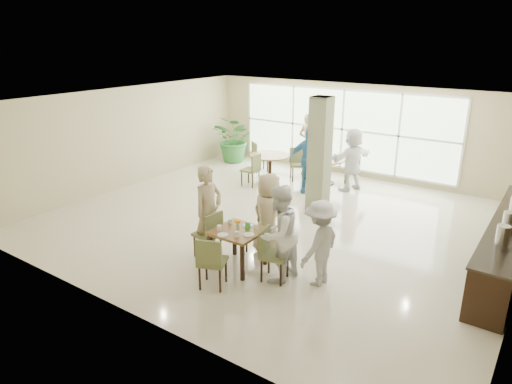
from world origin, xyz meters
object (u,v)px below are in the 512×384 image
Objects in this scene: round_table_right at (325,164)px; teen_standing at (320,243)px; teen_far at (268,214)px; teen_right at (279,234)px; main_table at (238,235)px; adult_standing at (309,144)px; adult_a at (308,160)px; potted_plant at (235,139)px; buffet_counter at (509,241)px; round_table_left at (270,160)px; adult_b at (352,159)px; teen_left at (209,211)px.

teen_standing is (2.52, -5.24, 0.18)m from round_table_right.
teen_right is at bearing 145.61° from teen_far.
main_table is 6.42m from adult_standing.
adult_standing is at bearing -149.62° from teen_right.
adult_a is (-1.04, 4.59, 0.27)m from main_table.
potted_plant is 0.90× the size of teen_right.
round_table_left is at bearing 161.92° from buffet_counter.
teen_right is 0.72m from teen_standing.
buffet_counter reaches higher than round_table_right.
teen_right is 0.92× the size of adult_standing.
buffet_counter is 2.85× the size of teen_far.
potted_plant is 4.52m from adult_b.
adult_standing is (-0.86, 0.58, 0.37)m from round_table_right.
main_table is at bearing -145.60° from buffet_counter.
main_table is 5.65m from round_table_right.
teen_standing is at bearing -49.07° from round_table_left.
teen_right is 6.67m from adult_standing.
main_table is 0.45× the size of adult_standing.
teen_right is at bearing -88.42° from adult_a.
teen_far is at bearing -130.55° from teen_right.
adult_b is 1.87m from adult_standing.
round_table_right is at bearing 67.41° from adult_a.
potted_plant is 0.96× the size of teen_far.
potted_plant is 1.03× the size of teen_standing.
teen_far is at bearing -46.28° from teen_left.
teen_left is at bearing 171.72° from main_table.
round_table_left is 0.63× the size of adult_standing.
round_table_left is 0.73× the size of teen_far.
round_table_left is 6.20m from teen_standing.
main_table is 0.52× the size of teen_far.
round_table_right is at bearing 146.87° from adult_standing.
adult_standing is at bearing -88.69° from adult_b.
teen_right is 5.49m from adult_b.
main_table is 0.49× the size of adult_b.
buffet_counter is 2.67× the size of adult_b.
potted_plant is at bearing 160.11° from buffet_counter.
teen_standing is (1.39, -0.51, -0.06)m from teen_far.
buffet_counter is 6.86m from adult_standing.
teen_right is (1.86, -5.51, 0.29)m from round_table_right.
adult_a is 1.04× the size of adult_b.
teen_far reaches higher than round_table_right.
teen_right is 1.14× the size of teen_standing.
adult_standing is at bearing 106.96° from main_table.
teen_left is at bearing -80.82° from teen_standing.
adult_b is at bearing -1.42° from teen_left.
round_table_left and round_table_right have the same top height.
adult_b reaches higher than teen_right.
teen_left is at bearing -56.94° from potted_plant.
round_table_right is (1.55, 0.55, -0.01)m from round_table_left.
teen_standing reaches higher than main_table.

